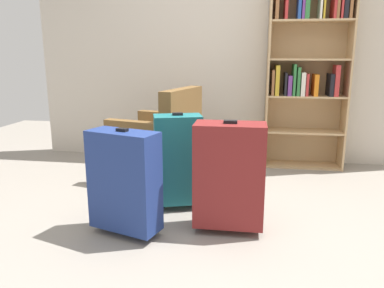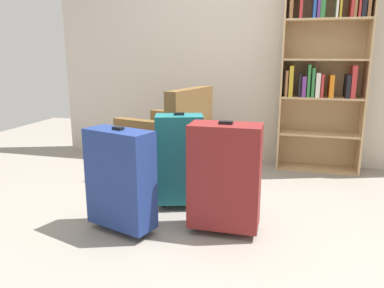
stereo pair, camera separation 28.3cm
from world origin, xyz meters
TOP-DOWN VIEW (x-y plane):
  - ground_plane at (0.00, 0.00)m, footprint 7.92×7.92m
  - back_wall at (0.00, 1.97)m, footprint 4.53×0.10m
  - bookshelf at (0.80, 1.77)m, footprint 0.83×0.31m
  - armchair at (-0.65, 1.09)m, footprint 0.85×0.85m
  - mug at (-0.17, 1.13)m, footprint 0.12×0.08m
  - suitcase_dark_red at (0.10, 0.05)m, footprint 0.48×0.25m
  - suitcase_navy_blue at (-0.58, -0.13)m, footprint 0.52×0.34m
  - suitcase_teal at (-0.32, 0.39)m, footprint 0.41×0.32m

SIDE VIEW (x-z plane):
  - ground_plane at x=0.00m, z-range 0.00..0.00m
  - mug at x=-0.17m, z-range 0.00..0.10m
  - armchair at x=-0.65m, z-range -0.13..0.77m
  - suitcase_navy_blue at x=-0.58m, z-range 0.01..0.76m
  - suitcase_teal at x=-0.32m, z-range 0.01..0.79m
  - suitcase_dark_red at x=0.10m, z-range 0.01..0.80m
  - bookshelf at x=0.80m, z-range 0.12..2.03m
  - back_wall at x=0.00m, z-range 0.00..2.60m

